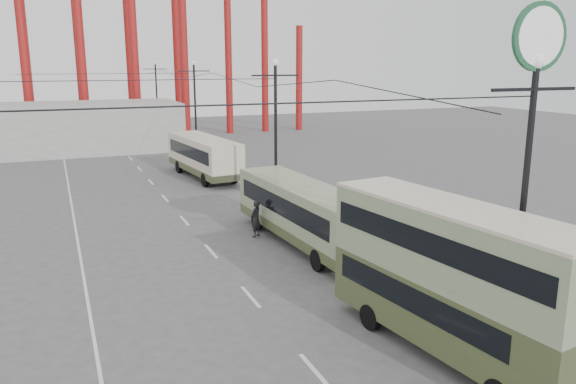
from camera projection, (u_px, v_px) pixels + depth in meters
name	position (u px, v px, depth m)	size (l,w,h in m)	color
ground	(317.00, 336.00, 19.04)	(160.00, 160.00, 0.00)	#4E4D50
road_markings	(174.00, 206.00, 36.43)	(12.52, 120.00, 0.01)	silver
lamp_post_near	(533.00, 104.00, 16.69)	(3.20, 0.44, 10.80)	black
lamp_post_mid	(276.00, 132.00, 36.28)	(3.20, 0.44, 9.32)	black
lamp_post_far	(195.00, 108.00, 56.06)	(3.20, 0.44, 9.32)	black
lamp_post_distant	(157.00, 96.00, 75.85)	(3.20, 0.44, 9.32)	black
fairground_shed	(71.00, 128.00, 58.49)	(22.00, 10.00, 5.00)	gray
double_decker_bus	(451.00, 273.00, 17.34)	(3.49, 9.31, 4.88)	#394625
single_decker_green	(303.00, 211.00, 28.39)	(3.13, 11.12, 3.11)	gray
single_decker_cream	(204.00, 155.00, 45.12)	(3.72, 10.64, 3.24)	beige
pedestrian	(256.00, 219.00, 29.76)	(0.72, 0.47, 1.98)	black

